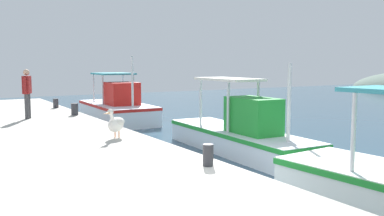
{
  "coord_description": "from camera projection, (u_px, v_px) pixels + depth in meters",
  "views": [
    {
      "loc": [
        7.08,
        -4.85,
        2.8
      ],
      "look_at": [
        -2.81,
        1.14,
        1.56
      ],
      "focal_mm": 38.76,
      "sensor_mm": 36.0,
      "label": 1
    }
  ],
  "objects": [
    {
      "name": "fishing_boat_nearest",
      "position": [
        118.0,
        108.0,
        19.97
      ],
      "size": [
        5.63,
        2.4,
        3.14
      ],
      "color": "white",
      "rests_on": "ground"
    },
    {
      "name": "fishing_boat_second",
      "position": [
        240.0,
        134.0,
        12.97
      ],
      "size": [
        6.33,
        1.96,
        2.83
      ],
      "color": "white",
      "rests_on": "ground"
    },
    {
      "name": "pelican",
      "position": [
        116.0,
        123.0,
        11.17
      ],
      "size": [
        0.77,
        0.87,
        0.82
      ],
      "color": "tan",
      "rests_on": "quay_pier"
    },
    {
      "name": "fisherman_standing",
      "position": [
        27.0,
        91.0,
        15.06
      ],
      "size": [
        0.57,
        0.39,
        1.8
      ],
      "color": "#3F3F42",
      "rests_on": "quay_pier"
    },
    {
      "name": "mooring_bollard_nearest",
      "position": [
        56.0,
        103.0,
        18.82
      ],
      "size": [
        0.24,
        0.24,
        0.42
      ],
      "primitive_type": "cylinder",
      "color": "#333338",
      "rests_on": "quay_pier"
    },
    {
      "name": "mooring_bollard_second",
      "position": [
        75.0,
        109.0,
        16.17
      ],
      "size": [
        0.27,
        0.27,
        0.46
      ],
      "primitive_type": "cylinder",
      "color": "#333338",
      "rests_on": "quay_pier"
    },
    {
      "name": "mooring_bollard_third",
      "position": [
        208.0,
        155.0,
        8.12
      ],
      "size": [
        0.21,
        0.21,
        0.43
      ],
      "primitive_type": "cylinder",
      "color": "#333338",
      "rests_on": "quay_pier"
    }
  ]
}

